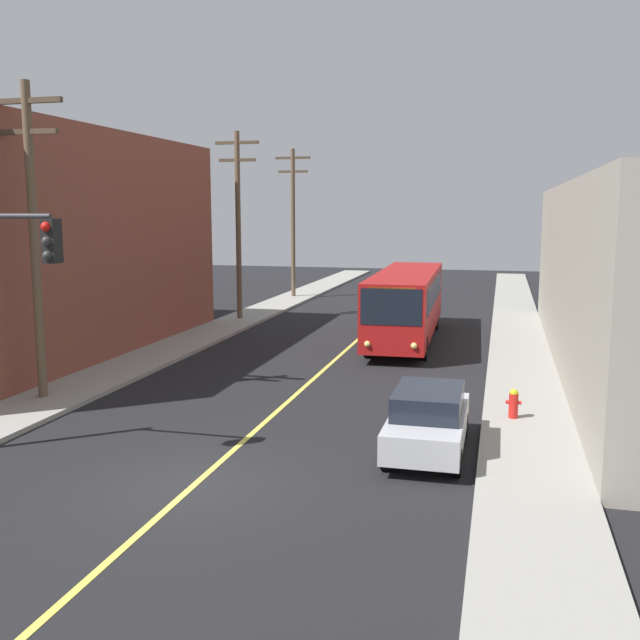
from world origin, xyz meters
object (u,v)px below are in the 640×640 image
utility_pole_near (33,227)px  utility_pole_far (293,216)px  utility_pole_mid (238,217)px  parked_car_silver (428,419)px  fire_hydrant (514,403)px  city_bus (406,302)px

utility_pole_near → utility_pole_far: utility_pole_far is taller
utility_pole_mid → utility_pole_far: bearing=90.1°
parked_car_silver → fire_hydrant: parked_car_silver is taller
parked_car_silver → fire_hydrant: size_ratio=5.24×
utility_pole_mid → utility_pole_far: utility_pole_mid is taller
city_bus → utility_pole_mid: utility_pole_mid is taller
utility_pole_near → utility_pole_mid: bearing=89.5°
utility_pole_near → utility_pole_far: bearing=89.7°
utility_pole_near → utility_pole_mid: (0.15, 17.31, 0.15)m
city_bus → utility_pole_far: utility_pole_far is taller
utility_pole_far → utility_pole_near: bearing=-90.3°
utility_pole_far → fire_hydrant: (14.25, -26.67, -5.00)m
utility_pole_near → fire_hydrant: size_ratio=11.49×
parked_car_silver → utility_pole_near: bearing=171.1°
utility_pole_mid → utility_pole_far: 10.53m
utility_pole_near → utility_pole_mid: 17.31m
utility_pole_mid → fire_hydrant: 22.11m
city_bus → utility_pole_mid: (-9.59, 3.85, 3.81)m
utility_pole_far → fire_hydrant: size_ratio=11.76×
fire_hydrant → parked_car_silver: bearing=-124.2°
parked_car_silver → fire_hydrant: (2.10, 3.10, -0.26)m
utility_pole_far → parked_car_silver: bearing=-67.8°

